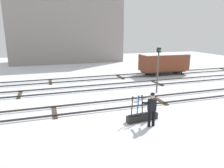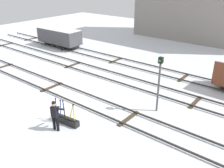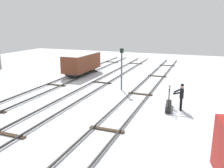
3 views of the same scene
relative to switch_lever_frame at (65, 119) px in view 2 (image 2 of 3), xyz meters
The scene contains 8 objects.
ground_plane 2.76m from the switch_lever_frame, 109.89° to the left, with size 60.00×60.00×0.00m, color silver.
track_main_line 2.75m from the switch_lever_frame, 109.89° to the left, with size 44.00×1.94×0.18m.
track_siding_near 7.04m from the switch_lever_frame, 97.63° to the left, with size 44.00×1.94×0.18m.
track_siding_far 10.54m from the switch_lever_frame, 95.09° to the left, with size 44.00×1.94×0.18m.
switch_lever_frame is the anchor object (origin of this frame).
rail_worker 1.07m from the switch_lever_frame, 81.13° to the right, with size 0.59×0.68×1.79m.
signal_post 5.93m from the switch_lever_frame, 52.58° to the left, with size 0.24×0.32×3.50m.
freight_car_near_switch 16.53m from the switch_lever_frame, 140.50° to the left, with size 5.50×2.16×2.10m.
Camera 2 is at (10.32, -10.14, 7.78)m, focal length 38.91 mm.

